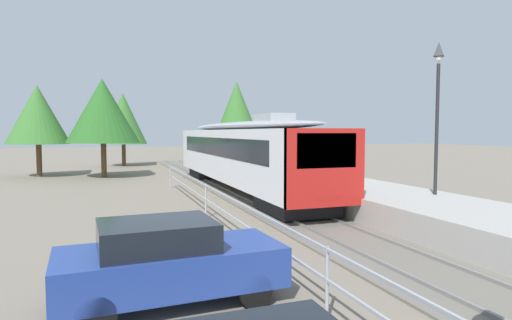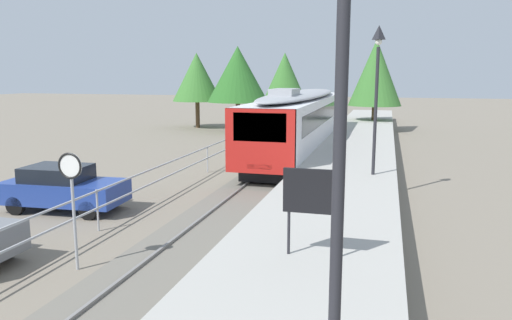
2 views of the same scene
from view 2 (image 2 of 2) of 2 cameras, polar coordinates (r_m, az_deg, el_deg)
name	(u,v)px [view 2 (image 2 of 2)]	position (r m, az deg, el deg)	size (l,w,h in m)	color
ground_plane	(221,169)	(23.74, -4.18, -1.03)	(160.00, 160.00, 0.00)	slate
track_rails	(281,171)	(22.93, 2.92, -1.32)	(3.20, 60.00, 0.14)	#6B665B
commuter_train	(301,117)	(27.77, 5.29, 5.03)	(2.82, 18.68, 3.74)	silver
station_platform	(351,166)	(22.40, 11.08, -0.68)	(3.90, 60.00, 0.90)	#A8A59E
platform_lamp_near_end	(342,65)	(4.43, 10.10, 11.01)	(0.34, 0.34, 5.35)	#232328
platform_lamp_mid_platform	(377,72)	(18.03, 14.09, 10.00)	(0.34, 0.34, 5.35)	#232328
platform_notice_board	(313,194)	(9.71, 6.72, -4.04)	(1.20, 0.08, 1.80)	#232328
speed_limit_sign	(71,182)	(11.82, -20.94, -2.42)	(0.61, 0.10, 2.81)	#9EA0A5
carpark_fence	(97,201)	(14.87, -18.21, -4.61)	(0.06, 36.06, 1.25)	#9EA0A5
parked_hatchback_blue	(63,188)	(17.52, -21.75, -3.05)	(4.09, 1.97, 1.53)	navy
tree_behind_carpark	(376,73)	(40.31, 13.91, 9.95)	(4.21, 4.21, 7.32)	brown
tree_behind_station_far	(238,74)	(38.87, -2.17, 10.05)	(4.86, 4.86, 6.76)	brown
tree_distant_left	(285,77)	(48.13, 3.41, 9.77)	(4.21, 4.21, 6.67)	brown
tree_distant_centre	(197,77)	(42.16, -6.98, 9.66)	(4.19, 4.19, 6.38)	brown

